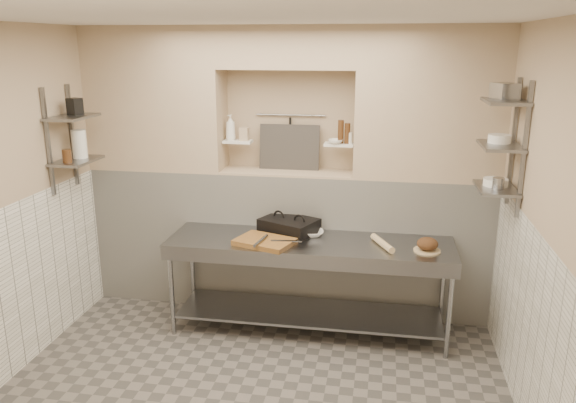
% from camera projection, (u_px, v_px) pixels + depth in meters
% --- Properties ---
extents(ceiling, '(4.00, 3.90, 0.10)m').
position_uv_depth(ceiling, '(240.00, 8.00, 3.49)').
color(ceiling, silver).
rests_on(ceiling, ground).
extents(wall_right, '(0.10, 3.90, 2.80)m').
position_uv_depth(wall_right, '(559.00, 246.00, 3.55)').
color(wall_right, tan).
rests_on(wall_right, ground).
extents(wall_back, '(4.00, 0.10, 2.80)m').
position_uv_depth(wall_back, '(292.00, 168.00, 5.78)').
color(wall_back, tan).
rests_on(wall_back, ground).
extents(backwall_lower, '(4.00, 0.40, 1.40)m').
position_uv_depth(backwall_lower, '(288.00, 240.00, 5.74)').
color(backwall_lower, white).
rests_on(backwall_lower, floor).
extents(alcove_sill, '(1.30, 0.40, 0.02)m').
position_uv_depth(alcove_sill, '(288.00, 172.00, 5.54)').
color(alcove_sill, tan).
rests_on(alcove_sill, backwall_lower).
extents(backwall_pillar_left, '(1.35, 0.40, 1.40)m').
position_uv_depth(backwall_pillar_left, '(156.00, 99.00, 5.57)').
color(backwall_pillar_left, tan).
rests_on(backwall_pillar_left, backwall_lower).
extents(backwall_pillar_right, '(1.35, 0.40, 1.40)m').
position_uv_depth(backwall_pillar_right, '(430.00, 104.00, 5.14)').
color(backwall_pillar_right, tan).
rests_on(backwall_pillar_right, backwall_lower).
extents(backwall_header, '(1.30, 0.40, 0.40)m').
position_uv_depth(backwall_header, '(288.00, 47.00, 5.22)').
color(backwall_header, tan).
rests_on(backwall_header, backwall_lower).
extents(wainscot_left, '(0.02, 3.90, 1.40)m').
position_uv_depth(wainscot_left, '(0.00, 299.00, 4.40)').
color(wainscot_left, white).
rests_on(wainscot_left, floor).
extents(wainscot_right, '(0.02, 3.90, 1.40)m').
position_uv_depth(wainscot_right, '(536.00, 343.00, 3.75)').
color(wainscot_right, white).
rests_on(wainscot_right, floor).
extents(alcove_shelf_left, '(0.28, 0.16, 0.02)m').
position_uv_depth(alcove_shelf_left, '(238.00, 141.00, 5.55)').
color(alcove_shelf_left, white).
rests_on(alcove_shelf_left, backwall_lower).
extents(alcove_shelf_right, '(0.28, 0.16, 0.02)m').
position_uv_depth(alcove_shelf_right, '(339.00, 144.00, 5.38)').
color(alcove_shelf_right, white).
rests_on(alcove_shelf_right, backwall_lower).
extents(utensil_rail, '(0.70, 0.02, 0.02)m').
position_uv_depth(utensil_rail, '(291.00, 115.00, 5.56)').
color(utensil_rail, gray).
rests_on(utensil_rail, wall_back).
extents(hanging_steel, '(0.02, 0.02, 0.30)m').
position_uv_depth(hanging_steel, '(290.00, 132.00, 5.59)').
color(hanging_steel, black).
rests_on(hanging_steel, utensil_rail).
extents(splash_panel, '(0.60, 0.08, 0.45)m').
position_uv_depth(splash_panel, '(289.00, 147.00, 5.58)').
color(splash_panel, '#383330').
rests_on(splash_panel, alcove_sill).
extents(shelf_rail_left_a, '(0.03, 0.03, 0.95)m').
position_uv_depth(shelf_rail_left_a, '(72.00, 135.00, 5.29)').
color(shelf_rail_left_a, slate).
rests_on(shelf_rail_left_a, wall_left).
extents(shelf_rail_left_b, '(0.03, 0.03, 0.95)m').
position_uv_depth(shelf_rail_left_b, '(48.00, 142.00, 4.91)').
color(shelf_rail_left_b, slate).
rests_on(shelf_rail_left_b, wall_left).
extents(wall_shelf_left_lower, '(0.30, 0.50, 0.02)m').
position_uv_depth(wall_shelf_left_lower, '(77.00, 161.00, 5.13)').
color(wall_shelf_left_lower, slate).
rests_on(wall_shelf_left_lower, wall_left).
extents(wall_shelf_left_upper, '(0.30, 0.50, 0.03)m').
position_uv_depth(wall_shelf_left_upper, '(72.00, 117.00, 5.02)').
color(wall_shelf_left_upper, slate).
rests_on(wall_shelf_left_upper, wall_left).
extents(shelf_rail_right_a, '(0.03, 0.03, 1.05)m').
position_uv_depth(shelf_rail_right_a, '(513.00, 142.00, 4.63)').
color(shelf_rail_right_a, slate).
rests_on(shelf_rail_right_a, wall_right).
extents(shelf_rail_right_b, '(0.03, 0.03, 1.05)m').
position_uv_depth(shelf_rail_right_b, '(524.00, 151.00, 4.25)').
color(shelf_rail_right_b, slate).
rests_on(shelf_rail_right_b, wall_right).
extents(wall_shelf_right_lower, '(0.30, 0.50, 0.02)m').
position_uv_depth(wall_shelf_right_lower, '(496.00, 188.00, 4.56)').
color(wall_shelf_right_lower, slate).
rests_on(wall_shelf_right_lower, wall_right).
extents(wall_shelf_right_mid, '(0.30, 0.50, 0.02)m').
position_uv_depth(wall_shelf_right_mid, '(500.00, 146.00, 4.46)').
color(wall_shelf_right_mid, slate).
rests_on(wall_shelf_right_mid, wall_right).
extents(wall_shelf_right_upper, '(0.30, 0.50, 0.03)m').
position_uv_depth(wall_shelf_right_upper, '(505.00, 101.00, 4.37)').
color(wall_shelf_right_upper, slate).
rests_on(wall_shelf_right_upper, wall_right).
extents(prep_table, '(2.60, 0.70, 0.90)m').
position_uv_depth(prep_table, '(309.00, 268.00, 5.17)').
color(prep_table, gray).
rests_on(prep_table, floor).
extents(panini_press, '(0.61, 0.54, 0.14)m').
position_uv_depth(panini_press, '(289.00, 226.00, 5.32)').
color(panini_press, black).
rests_on(panini_press, prep_table).
extents(cutting_board, '(0.58, 0.49, 0.04)m').
position_uv_depth(cutting_board, '(265.00, 242.00, 5.03)').
color(cutting_board, '#915C22').
rests_on(cutting_board, prep_table).
extents(knife_blade, '(0.28, 0.06, 0.01)m').
position_uv_depth(knife_blade, '(286.00, 241.00, 4.97)').
color(knife_blade, gray).
rests_on(knife_blade, cutting_board).
extents(tongs, '(0.08, 0.29, 0.03)m').
position_uv_depth(tongs, '(261.00, 241.00, 4.94)').
color(tongs, gray).
rests_on(tongs, cutting_board).
extents(mixing_bowl, '(0.25, 0.25, 0.05)m').
position_uv_depth(mixing_bowl, '(312.00, 233.00, 5.24)').
color(mixing_bowl, white).
rests_on(mixing_bowl, prep_table).
extents(rolling_pin, '(0.22, 0.38, 0.06)m').
position_uv_depth(rolling_pin, '(382.00, 243.00, 4.97)').
color(rolling_pin, beige).
rests_on(rolling_pin, prep_table).
extents(bread_board, '(0.23, 0.23, 0.01)m').
position_uv_depth(bread_board, '(427.00, 250.00, 4.86)').
color(bread_board, beige).
rests_on(bread_board, prep_table).
extents(bread_loaf, '(0.18, 0.18, 0.11)m').
position_uv_depth(bread_loaf, '(427.00, 244.00, 4.84)').
color(bread_loaf, '#4C2D19').
rests_on(bread_loaf, bread_board).
extents(bottle_soap, '(0.12, 0.12, 0.25)m').
position_uv_depth(bottle_soap, '(231.00, 127.00, 5.52)').
color(bottle_soap, white).
rests_on(bottle_soap, alcove_shelf_left).
extents(jar_alcove, '(0.08, 0.08, 0.13)m').
position_uv_depth(jar_alcove, '(244.00, 134.00, 5.51)').
color(jar_alcove, tan).
rests_on(jar_alcove, alcove_shelf_left).
extents(bowl_alcove, '(0.15, 0.15, 0.04)m').
position_uv_depth(bowl_alcove, '(335.00, 142.00, 5.34)').
color(bowl_alcove, white).
rests_on(bowl_alcove, alcove_shelf_right).
extents(condiment_a, '(0.05, 0.05, 0.19)m').
position_uv_depth(condiment_a, '(347.00, 133.00, 5.33)').
color(condiment_a, '#442713').
rests_on(condiment_a, alcove_shelf_right).
extents(condiment_b, '(0.06, 0.06, 0.22)m').
position_uv_depth(condiment_b, '(341.00, 132.00, 5.34)').
color(condiment_b, '#442713').
rests_on(condiment_b, alcove_shelf_right).
extents(condiment_c, '(0.06, 0.06, 0.11)m').
position_uv_depth(condiment_c, '(349.00, 138.00, 5.35)').
color(condiment_c, white).
rests_on(condiment_c, alcove_shelf_right).
extents(jug_left, '(0.13, 0.13, 0.26)m').
position_uv_depth(jug_left, '(79.00, 144.00, 5.16)').
color(jug_left, white).
rests_on(jug_left, wall_shelf_left_lower).
extents(jar_left, '(0.08, 0.08, 0.12)m').
position_uv_depth(jar_left, '(67.00, 156.00, 4.97)').
color(jar_left, '#442713').
rests_on(jar_left, wall_shelf_left_lower).
extents(box_left_upper, '(0.14, 0.14, 0.15)m').
position_uv_depth(box_left_upper, '(75.00, 106.00, 5.06)').
color(box_left_upper, black).
rests_on(box_left_upper, wall_shelf_left_upper).
extents(bowl_right, '(0.20, 0.20, 0.06)m').
position_uv_depth(bowl_right, '(496.00, 182.00, 4.58)').
color(bowl_right, white).
rests_on(bowl_right, wall_shelf_right_lower).
extents(canister_right, '(0.09, 0.09, 0.09)m').
position_uv_depth(canister_right, '(498.00, 183.00, 4.47)').
color(canister_right, gray).
rests_on(canister_right, wall_shelf_right_lower).
extents(bowl_right_mid, '(0.18, 0.18, 0.07)m').
position_uv_depth(bowl_right_mid, '(499.00, 139.00, 4.51)').
color(bowl_right_mid, white).
rests_on(bowl_right_mid, wall_shelf_right_mid).
extents(basket_right, '(0.22, 0.24, 0.13)m').
position_uv_depth(basket_right, '(505.00, 91.00, 4.39)').
color(basket_right, gray).
rests_on(basket_right, wall_shelf_right_upper).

